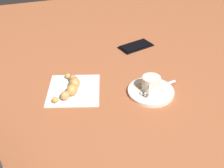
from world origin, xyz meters
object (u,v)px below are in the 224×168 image
(croissant, at_px, (71,86))
(cell_phone, at_px, (136,46))
(sugar_packet, at_px, (147,85))
(espresso_cup, at_px, (151,84))
(napkin, at_px, (74,90))
(teaspoon, at_px, (152,89))
(saucer, at_px, (151,91))

(croissant, height_order, cell_phone, croissant)
(sugar_packet, xyz_separation_m, cell_phone, (0.07, 0.27, -0.01))
(espresso_cup, bearing_deg, sugar_packet, 90.06)
(napkin, distance_m, cell_phone, 0.36)
(espresso_cup, xyz_separation_m, croissant, (-0.23, 0.08, -0.01))
(teaspoon, relative_size, sugar_packet, 2.14)
(saucer, bearing_deg, teaspoon, -19.55)
(napkin, distance_m, croissant, 0.02)
(sugar_packet, bearing_deg, teaspoon, 105.04)
(sugar_packet, bearing_deg, cell_phone, -103.71)
(croissant, xyz_separation_m, cell_phone, (0.30, 0.21, -0.02))
(espresso_cup, bearing_deg, teaspoon, -5.23)
(teaspoon, height_order, napkin, teaspoon)
(saucer, xyz_separation_m, sugar_packet, (-0.00, 0.03, 0.01))
(espresso_cup, distance_m, croissant, 0.24)
(saucer, xyz_separation_m, napkin, (-0.22, 0.09, -0.00))
(teaspoon, height_order, cell_phone, teaspoon)
(napkin, bearing_deg, espresso_cup, -21.81)
(teaspoon, xyz_separation_m, croissant, (-0.24, 0.08, 0.01))
(napkin, bearing_deg, croissant, -148.93)
(sugar_packet, height_order, croissant, croissant)
(napkin, relative_size, cell_phone, 1.12)
(sugar_packet, height_order, cell_phone, sugar_packet)
(saucer, distance_m, cell_phone, 0.30)
(sugar_packet, relative_size, croissant, 0.47)
(teaspoon, bearing_deg, espresso_cup, 174.77)
(sugar_packet, xyz_separation_m, croissant, (-0.23, 0.06, 0.01))
(sugar_packet, distance_m, napkin, 0.23)
(saucer, xyz_separation_m, teaspoon, (0.00, -0.00, 0.01))
(teaspoon, bearing_deg, napkin, 158.64)
(sugar_packet, distance_m, croissant, 0.24)
(sugar_packet, relative_size, cell_phone, 0.43)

